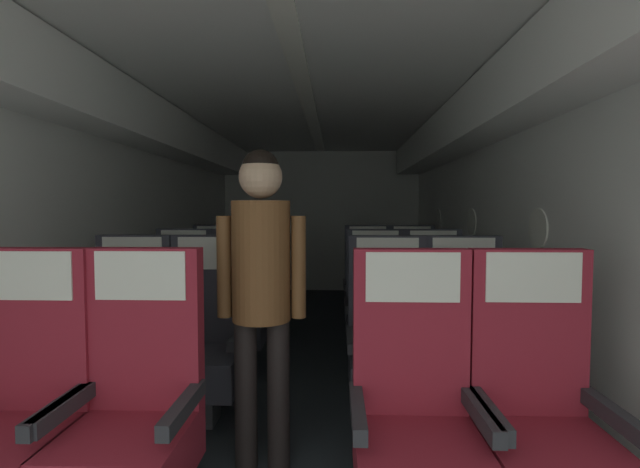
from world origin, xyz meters
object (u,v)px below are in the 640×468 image
(seat_b_left_aisle, at_px, (205,343))
(seat_c_right_aisle, at_px, (435,311))
(seat_b_right_aisle, at_px, (466,346))
(seat_c_left_aisle, at_px, (238,309))
(seat_a_left_window, at_px, (16,414))
(seat_d_right_aisle, at_px, (413,290))
(seat_a_left_aisle, at_px, (133,414))
(flight_attendant, at_px, (261,275))
(seat_b_left_window, at_px, (128,342))
(seat_d_left_window, at_px, (213,288))
(seat_c_right_window, at_px, (376,311))
(seat_d_right_window, at_px, (368,290))
(seat_a_right_window, at_px, (415,419))
(seat_c_left_window, at_px, (181,309))
(seat_d_left_aisle, at_px, (259,289))
(seat_a_right_aisle, at_px, (540,419))
(seat_b_right_window, at_px, (388,346))

(seat_b_left_aisle, distance_m, seat_c_right_aisle, 1.83)
(seat_b_right_aisle, relative_size, seat_c_left_aisle, 1.00)
(seat_a_left_window, bearing_deg, seat_d_right_aisle, 54.45)
(seat_a_left_aisle, height_order, flight_attendant, flight_attendant)
(seat_b_left_window, height_order, seat_d_left_window, same)
(seat_c_right_window, relative_size, seat_d_right_window, 1.00)
(seat_d_left_window, bearing_deg, seat_b_left_aisle, -75.98)
(seat_d_left_window, xyz_separation_m, flight_attendant, (0.90, -2.40, 0.49))
(seat_c_left_aisle, relative_size, seat_d_right_aisle, 1.00)
(seat_a_left_window, height_order, seat_d_right_window, same)
(seat_b_left_window, relative_size, seat_b_right_aisle, 1.00)
(flight_attendant, bearing_deg, seat_b_left_window, -21.15)
(seat_c_right_aisle, bearing_deg, seat_a_left_window, -137.11)
(seat_a_left_aisle, relative_size, seat_a_right_window, 1.00)
(seat_c_right_aisle, xyz_separation_m, seat_d_left_window, (-2.05, 0.95, 0.00))
(seat_d_left_window, xyz_separation_m, seat_d_right_window, (1.58, -0.01, 0.00))
(seat_b_right_aisle, bearing_deg, seat_c_left_aisle, 149.15)
(seat_a_left_window, bearing_deg, seat_b_right_aisle, 25.49)
(seat_b_right_aisle, bearing_deg, seat_b_left_aisle, 179.95)
(seat_b_left_aisle, relative_size, seat_d_right_window, 1.00)
(seat_a_left_window, bearing_deg, seat_c_left_window, 90.11)
(seat_d_left_aisle, bearing_deg, seat_c_left_aisle, -90.63)
(seat_c_right_aisle, relative_size, seat_d_right_aisle, 1.00)
(seat_a_right_aisle, bearing_deg, seat_c_right_window, 104.11)
(seat_a_right_aisle, distance_m, seat_b_right_window, 1.04)
(seat_c_right_window, distance_m, seat_d_left_window, 1.85)
(seat_c_right_window, distance_m, flight_attendant, 1.66)
(seat_a_right_window, bearing_deg, seat_c_left_window, 129.86)
(seat_b_left_window, xyz_separation_m, seat_b_right_aisle, (2.04, 0.00, 0.00))
(seat_d_left_window, height_order, flight_attendant, flight_attendant)
(seat_a_right_window, height_order, seat_b_right_aisle, same)
(seat_d_left_window, height_order, seat_d_right_window, same)
(seat_b_left_aisle, distance_m, seat_c_right_window, 1.44)
(seat_a_left_aisle, height_order, seat_b_right_aisle, same)
(seat_d_right_window, bearing_deg, seat_a_right_window, -90.30)
(seat_b_right_aisle, height_order, seat_d_right_window, same)
(seat_a_right_window, distance_m, seat_b_left_window, 1.84)
(seat_b_left_aisle, xyz_separation_m, seat_c_right_window, (1.11, 0.92, 0.00))
(seat_d_left_window, relative_size, seat_d_left_aisle, 1.00)
(seat_c_left_window, bearing_deg, seat_a_right_aisle, -42.35)
(seat_a_left_window, xyz_separation_m, seat_b_right_window, (1.57, 0.95, 0.00))
(seat_a_left_aisle, xyz_separation_m, seat_c_right_window, (1.12, 1.87, 0.00))
(seat_c_left_aisle, distance_m, seat_c_right_aisle, 1.58)
(seat_b_right_window, xyz_separation_m, seat_d_left_window, (-1.57, 1.90, 0.00))
(seat_d_left_aisle, bearing_deg, seat_d_right_window, 0.20)
(seat_d_left_aisle, relative_size, flight_attendant, 0.71)
(seat_c_right_window, bearing_deg, seat_c_left_window, 179.76)
(seat_d_left_window, bearing_deg, seat_d_right_window, -0.48)
(seat_a_right_aisle, bearing_deg, seat_b_right_window, 117.17)
(seat_a_left_aisle, xyz_separation_m, seat_a_right_window, (1.10, -0.00, 0.00))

